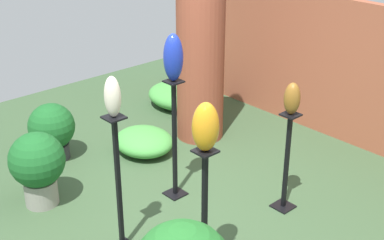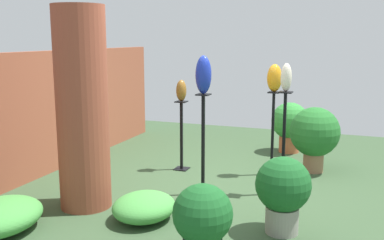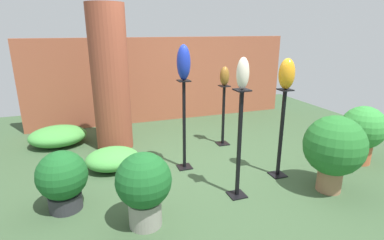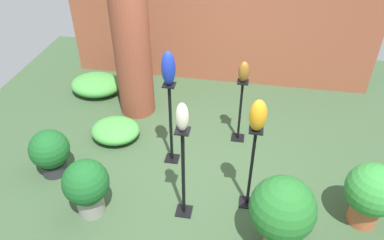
# 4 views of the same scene
# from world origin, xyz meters

# --- Properties ---
(ground_plane) EXTENTS (8.00, 8.00, 0.00)m
(ground_plane) POSITION_xyz_m (0.00, 0.00, 0.00)
(ground_plane) COLOR #385133
(brick_wall_back) EXTENTS (5.60, 0.12, 1.76)m
(brick_wall_back) POSITION_xyz_m (0.00, 2.61, 0.88)
(brick_wall_back) COLOR #9E5138
(brick_wall_back) RESTS_ON ground
(brick_pillar) EXTENTS (0.59, 0.59, 2.31)m
(brick_pillar) POSITION_xyz_m (-1.22, 1.33, 1.15)
(brick_pillar) COLOR brown
(brick_pillar) RESTS_ON ground
(pedestal_cobalt) EXTENTS (0.20, 0.20, 1.28)m
(pedestal_cobalt) POSITION_xyz_m (-0.36, 0.17, 0.59)
(pedestal_cobalt) COLOR black
(pedestal_cobalt) RESTS_ON ground
(pedestal_ivory) EXTENTS (0.20, 0.20, 1.30)m
(pedestal_ivory) POSITION_xyz_m (0.00, -0.76, 0.60)
(pedestal_ivory) COLOR black
(pedestal_ivory) RESTS_ON ground
(pedestal_amber) EXTENTS (0.20, 0.20, 1.20)m
(pedestal_amber) POSITION_xyz_m (0.77, -0.48, 0.55)
(pedestal_amber) COLOR black
(pedestal_amber) RESTS_ON ground
(pedestal_bronze) EXTENTS (0.20, 0.20, 1.03)m
(pedestal_bronze) POSITION_xyz_m (0.56, 0.83, 0.47)
(pedestal_bronze) COLOR black
(pedestal_bronze) RESTS_ON ground
(art_vase_cobalt) EXTENTS (0.18, 0.20, 0.46)m
(art_vase_cobalt) POSITION_xyz_m (-0.36, 0.17, 1.51)
(art_vase_cobalt) COLOR #192D9E
(art_vase_cobalt) RESTS_ON pedestal_cobalt
(art_vase_ivory) EXTENTS (0.14, 0.13, 0.34)m
(art_vase_ivory) POSITION_xyz_m (0.00, -0.76, 1.48)
(art_vase_ivory) COLOR beige
(art_vase_ivory) RESTS_ON pedestal_ivory
(art_vase_amber) EXTENTS (0.20, 0.21, 0.39)m
(art_vase_amber) POSITION_xyz_m (0.77, -0.48, 1.40)
(art_vase_amber) COLOR orange
(art_vase_amber) RESTS_ON pedestal_amber
(art_vase_bronze) EXTENTS (0.16, 0.15, 0.31)m
(art_vase_bronze) POSITION_xyz_m (0.56, 0.83, 1.19)
(art_vase_bronze) COLOR brown
(art_vase_bronze) RESTS_ON pedestal_bronze
(potted_plant_near_pillar) EXTENTS (0.72, 0.72, 0.96)m
(potted_plant_near_pillar) POSITION_xyz_m (1.13, -1.03, 0.57)
(potted_plant_near_pillar) COLOR #936B4C
(potted_plant_near_pillar) RESTS_ON ground
(potted_plant_front_right) EXTENTS (0.54, 0.54, 0.69)m
(potted_plant_front_right) POSITION_xyz_m (-1.93, -0.37, 0.37)
(potted_plant_front_right) COLOR #2D2D33
(potted_plant_front_right) RESTS_ON ground
(potted_plant_walkway_edge) EXTENTS (0.56, 0.56, 0.79)m
(potted_plant_walkway_edge) POSITION_xyz_m (-1.15, -0.95, 0.45)
(potted_plant_walkway_edge) COLOR gray
(potted_plant_walkway_edge) RESTS_ON ground
(potted_plant_front_left) EXTENTS (0.63, 0.63, 0.86)m
(potted_plant_front_left) POSITION_xyz_m (2.17, -0.52, 0.50)
(potted_plant_front_left) COLOR #B25B38
(potted_plant_front_left) RESTS_ON ground
(foliage_bed_east) EXTENTS (0.76, 0.67, 0.28)m
(foliage_bed_east) POSITION_xyz_m (-1.34, 0.51, 0.14)
(foliage_bed_east) COLOR #479942
(foliage_bed_east) RESTS_ON ground
(foliage_bed_west) EXTENTS (0.94, 0.77, 0.33)m
(foliage_bed_west) POSITION_xyz_m (-2.14, 1.74, 0.16)
(foliage_bed_west) COLOR #479942
(foliage_bed_west) RESTS_ON ground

